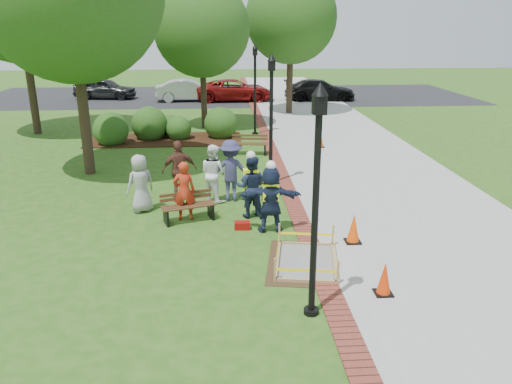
{
  "coord_description": "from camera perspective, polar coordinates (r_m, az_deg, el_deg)",
  "views": [
    {
      "loc": [
        -0.32,
        -11.02,
        5.14
      ],
      "look_at": [
        0.5,
        1.2,
        1.0
      ],
      "focal_mm": 35.0,
      "sensor_mm": 36.0,
      "label": 1
    }
  ],
  "objects": [
    {
      "name": "ground",
      "position": [
        12.16,
        -1.98,
        -6.33
      ],
      "size": [
        100.0,
        100.0,
        0.0
      ],
      "primitive_type": "plane",
      "color": "#285116",
      "rests_on": "ground"
    },
    {
      "name": "wet_concrete_pad",
      "position": [
        11.37,
        5.74,
        -6.99
      ],
      "size": [
        2.05,
        2.54,
        0.55
      ],
      "color": "#47331E",
      "rests_on": "ground"
    },
    {
      "name": "shrub_c",
      "position": [
        23.77,
        -8.77,
        5.97
      ],
      "size": [
        1.18,
        1.18,
        1.18
      ],
      "primitive_type": "sphere",
      "color": "#1E4313",
      "rests_on": "ground"
    },
    {
      "name": "casual_person_b",
      "position": [
        13.69,
        -8.21,
        0.11
      ],
      "size": [
        0.56,
        0.39,
        1.65
      ],
      "color": "red",
      "rests_on": "ground"
    },
    {
      "name": "bench_near",
      "position": [
        13.76,
        -7.71,
        -2.32
      ],
      "size": [
        1.53,
        0.92,
        0.78
      ],
      "color": "brown",
      "rests_on": "ground"
    },
    {
      "name": "mulch_bed",
      "position": [
        23.73,
        -10.3,
        5.92
      ],
      "size": [
        7.0,
        3.0,
        0.05
      ],
      "primitive_type": "cube",
      "color": "#381E0F",
      "rests_on": "ground"
    },
    {
      "name": "casual_person_c",
      "position": [
        15.08,
        -4.89,
        2.17
      ],
      "size": [
        0.65,
        0.65,
        1.75
      ],
      "color": "white",
      "rests_on": "ground"
    },
    {
      "name": "shrub_b",
      "position": [
        24.05,
        -11.96,
        5.93
      ],
      "size": [
        1.65,
        1.65,
        1.65
      ],
      "primitive_type": "sphere",
      "color": "#1E4313",
      "rests_on": "ground"
    },
    {
      "name": "parked_car_b",
      "position": [
        35.8,
        -7.68,
        10.26
      ],
      "size": [
        2.46,
        5.08,
        1.62
      ],
      "primitive_type": "imported",
      "rotation": [
        0.0,
        0.0,
        1.63
      ],
      "color": "#B7B7BD",
      "rests_on": "ground"
    },
    {
      "name": "lamp_mid",
      "position": [
        16.31,
        1.75,
        9.29
      ],
      "size": [
        0.28,
        0.28,
        4.26
      ],
      "color": "black",
      "rests_on": "ground"
    },
    {
      "name": "lamp_near",
      "position": [
        8.59,
        6.89,
        0.51
      ],
      "size": [
        0.28,
        0.28,
        4.26
      ],
      "color": "black",
      "rests_on": "ground"
    },
    {
      "name": "cone_far",
      "position": [
        22.01,
        7.4,
        5.88
      ],
      "size": [
        0.34,
        0.34,
        0.67
      ],
      "color": "black",
      "rests_on": "ground"
    },
    {
      "name": "shrub_d",
      "position": [
        23.89,
        -4.0,
        6.21
      ],
      "size": [
        1.57,
        1.57,
        1.57
      ],
      "primitive_type": "sphere",
      "color": "#1E4313",
      "rests_on": "ground"
    },
    {
      "name": "parked_car_c",
      "position": [
        35.65,
        -2.42,
        10.37
      ],
      "size": [
        2.25,
        4.98,
        1.61
      ],
      "primitive_type": "imported",
      "rotation": [
        0.0,
        0.0,
        1.59
      ],
      "color": "maroon",
      "rests_on": "ground"
    },
    {
      "name": "bench_far",
      "position": [
        20.68,
        -0.74,
        5.01
      ],
      "size": [
        1.52,
        0.67,
        0.8
      ],
      "color": "brown",
      "rests_on": "ground"
    },
    {
      "name": "cone_back",
      "position": [
        12.49,
        11.08,
        -4.17
      ],
      "size": [
        0.38,
        0.38,
        0.76
      ],
      "color": "black",
      "rests_on": "ground"
    },
    {
      "name": "cone_front",
      "position": [
        10.34,
        14.46,
        -9.64
      ],
      "size": [
        0.36,
        0.36,
        0.71
      ],
      "color": "black",
      "rests_on": "ground"
    },
    {
      "name": "parked_car_a",
      "position": [
        38.14,
        -16.76,
        10.16
      ],
      "size": [
        2.8,
        5.17,
        1.6
      ],
      "primitive_type": "imported",
      "rotation": [
        0.0,
        0.0,
        1.43
      ],
      "color": "black",
      "rests_on": "ground"
    },
    {
      "name": "casual_person_e",
      "position": [
        15.04,
        -2.91,
        2.44
      ],
      "size": [
        0.6,
        0.39,
        1.88
      ],
      "color": "#333258",
      "rests_on": "ground"
    },
    {
      "name": "hivis_worker_a",
      "position": [
        12.75,
        1.68,
        -0.56
      ],
      "size": [
        0.57,
        0.37,
        1.9
      ],
      "color": "#1D334B",
      "rests_on": "ground"
    },
    {
      "name": "tree_right",
      "position": [
        30.28,
        4.02,
        19.27
      ],
      "size": [
        5.25,
        5.25,
        8.11
      ],
      "color": "#3D2D1E",
      "rests_on": "ground"
    },
    {
      "name": "casual_person_d",
      "position": [
        15.37,
        -8.74,
        2.49
      ],
      "size": [
        0.66,
        0.51,
        1.82
      ],
      "color": "brown",
      "rests_on": "ground"
    },
    {
      "name": "shrub_e",
      "position": [
        24.87,
        -9.82,
        6.48
      ],
      "size": [
        1.06,
        1.06,
        1.06
      ],
      "primitive_type": "sphere",
      "color": "#1E4313",
      "rests_on": "ground"
    },
    {
      "name": "tree_back",
      "position": [
        25.93,
        -6.24,
        18.08
      ],
      "size": [
        4.77,
        4.77,
        7.31
      ],
      "color": "#3D2D1E",
      "rests_on": "ground"
    },
    {
      "name": "casual_person_a",
      "position": [
        14.53,
        -13.07,
        0.95
      ],
      "size": [
        0.64,
        0.58,
        1.67
      ],
      "color": "#999999",
      "rests_on": "ground"
    },
    {
      "name": "hivis_worker_b",
      "position": [
        13.76,
        -0.58,
        0.73
      ],
      "size": [
        0.62,
        0.52,
        1.8
      ],
      "color": "#192643",
      "rests_on": "ground"
    },
    {
      "name": "parking_lot",
      "position": [
        38.37,
        -3.4,
        10.95
      ],
      "size": [
        36.0,
        12.0,
        0.01
      ],
      "primitive_type": "cube",
      "color": "black",
      "rests_on": "ground"
    },
    {
      "name": "hivis_worker_c",
      "position": [
        13.71,
        -0.58,
        0.84
      ],
      "size": [
        0.6,
        0.44,
        1.9
      ],
      "color": "#1B2D46",
      "rests_on": "ground"
    },
    {
      "name": "parked_car_d",
      "position": [
        36.16,
        7.23,
        10.36
      ],
      "size": [
        2.28,
        4.87,
        1.56
      ],
      "primitive_type": "imported",
      "rotation": [
        0.0,
        0.0,
        1.53
      ],
      "color": "black",
      "rests_on": "ground"
    },
    {
      "name": "lamp_far",
      "position": [
        24.22,
        -0.11,
        12.37
      ],
      "size": [
        0.28,
        0.28,
        4.26
      ],
      "color": "black",
      "rests_on": "ground"
    },
    {
      "name": "sidewalk",
      "position": [
        22.28,
        10.11,
        5.08
      ],
      "size": [
        6.0,
        60.0,
        0.02
      ],
      "primitive_type": "cube",
      "color": "#9E9E99",
      "rests_on": "ground"
    },
    {
      "name": "shrub_a",
      "position": [
        23.39,
        -16.11,
        5.24
      ],
      "size": [
        1.56,
        1.56,
        1.56
      ],
      "primitive_type": "sphere",
      "color": "#1E4313",
      "rests_on": "ground"
    },
    {
      "name": "toolbox",
      "position": [
        13.16,
        -1.6,
        -3.84
      ],
      "size": [
        0.41,
        0.23,
        0.2
      ],
      "primitive_type": "cube",
      "rotation": [
        0.0,
        0.0,
        -0.02
      ],
      "color": "maroon",
      "rests_on": "ground"
    },
    {
      "name": "brick_edging",
      "position": [
        21.73,
        1.73,
        5.03
      ],
      "size": [
        0.5,
        60.0,
        0.03
      ],
      "primitive_type": "cube",
      "color": "maroon",
      "rests_on": "ground"
    }
  ]
}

